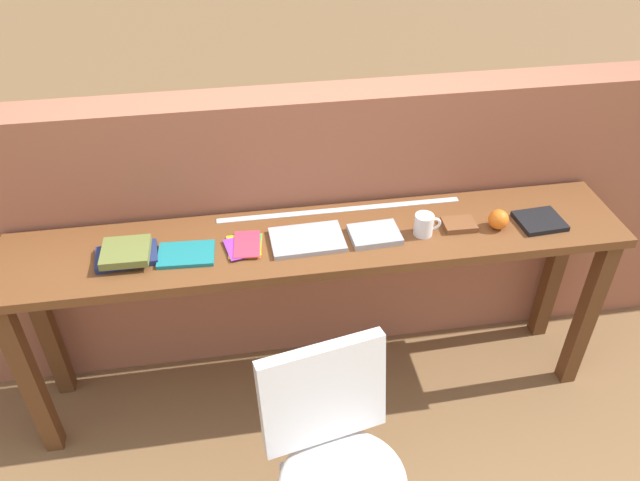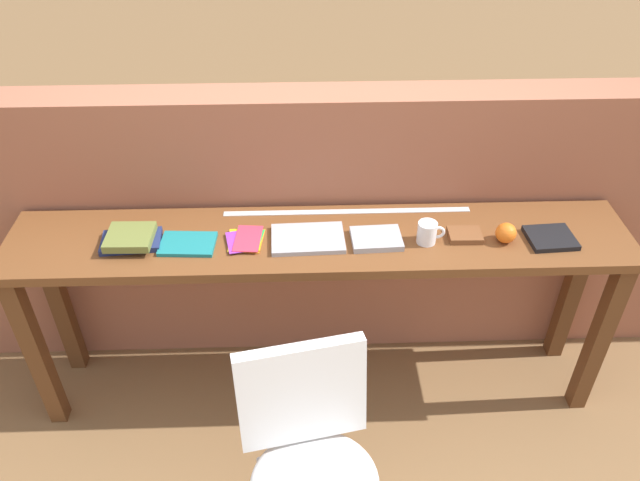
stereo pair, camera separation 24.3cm
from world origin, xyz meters
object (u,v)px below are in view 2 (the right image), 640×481
(pamphlet_pile_colourful, at_px, (246,240))
(book_open_centre, at_px, (308,239))
(chair_white_moulded, at_px, (310,453))
(mug, at_px, (428,233))
(book_stack_leftmost, at_px, (131,239))
(leather_journal_brown, at_px, (465,235))
(book_repair_rightmost, at_px, (551,238))
(magazine_cycling, at_px, (188,244))
(sports_ball_small, at_px, (506,233))

(pamphlet_pile_colourful, height_order, book_open_centre, book_open_centre)
(chair_white_moulded, xyz_separation_m, pamphlet_pile_colourful, (-0.23, 0.72, 0.36))
(chair_white_moulded, height_order, mug, mug)
(book_stack_leftmost, height_order, leather_journal_brown, book_stack_leftmost)
(chair_white_moulded, relative_size, mug, 8.10)
(book_stack_leftmost, height_order, book_open_centre, book_stack_leftmost)
(mug, bearing_deg, book_stack_leftmost, 178.96)
(mug, xyz_separation_m, leather_journal_brown, (0.16, 0.02, -0.03))
(book_open_centre, bearing_deg, book_stack_leftmost, 178.22)
(chair_white_moulded, relative_size, book_stack_leftmost, 3.72)
(mug, height_order, leather_journal_brown, mug)
(book_repair_rightmost, bearing_deg, chair_white_moulded, -148.30)
(book_repair_rightmost, bearing_deg, book_stack_leftmost, 175.30)
(book_stack_leftmost, relative_size, magazine_cycling, 1.13)
(magazine_cycling, distance_m, leather_journal_brown, 1.09)
(sports_ball_small, bearing_deg, book_stack_leftmost, 178.90)
(book_stack_leftmost, bearing_deg, mug, -1.04)
(pamphlet_pile_colourful, xyz_separation_m, leather_journal_brown, (0.87, -0.00, 0.00))
(leather_journal_brown, bearing_deg, book_repair_rightmost, -3.46)
(chair_white_moulded, distance_m, book_repair_rightmost, 1.24)
(magazine_cycling, bearing_deg, book_stack_leftmost, 179.77)
(sports_ball_small, bearing_deg, magazine_cycling, 179.34)
(chair_white_moulded, xyz_separation_m, magazine_cycling, (-0.46, 0.70, 0.36))
(book_open_centre, bearing_deg, leather_journal_brown, -1.93)
(sports_ball_small, bearing_deg, book_open_centre, 177.82)
(book_stack_leftmost, distance_m, pamphlet_pile_colourful, 0.45)
(chair_white_moulded, xyz_separation_m, book_repair_rightmost, (0.97, 0.69, 0.36))
(book_stack_leftmost, relative_size, book_open_centre, 0.84)
(chair_white_moulded, relative_size, sports_ball_small, 10.96)
(chair_white_moulded, bearing_deg, sports_ball_small, 41.26)
(magazine_cycling, xyz_separation_m, pamphlet_pile_colourful, (0.23, 0.02, -0.00))
(chair_white_moulded, relative_size, pamphlet_pile_colourful, 4.91)
(mug, bearing_deg, chair_white_moulded, -124.47)
(pamphlet_pile_colourful, bearing_deg, book_repair_rightmost, -1.51)
(magazine_cycling, bearing_deg, book_open_centre, 5.17)
(pamphlet_pile_colourful, bearing_deg, chair_white_moulded, -72.05)
(pamphlet_pile_colourful, relative_size, sports_ball_small, 2.23)
(book_stack_leftmost, relative_size, book_repair_rightmost, 1.33)
(leather_journal_brown, bearing_deg, book_open_centre, -178.79)
(book_stack_leftmost, bearing_deg, book_repair_rightmost, -0.93)
(chair_white_moulded, height_order, book_open_centre, book_open_centre)
(book_open_centre, bearing_deg, magazine_cycling, 179.95)
(chair_white_moulded, height_order, pamphlet_pile_colourful, pamphlet_pile_colourful)
(chair_white_moulded, xyz_separation_m, leather_journal_brown, (0.63, 0.72, 0.37))
(leather_journal_brown, bearing_deg, sports_ball_small, -9.60)
(book_open_centre, xyz_separation_m, mug, (0.47, -0.02, 0.04))
(pamphlet_pile_colourful, xyz_separation_m, sports_ball_small, (1.02, -0.03, 0.03))
(book_stack_leftmost, xyz_separation_m, sports_ball_small, (1.47, -0.03, 0.01))
(book_open_centre, relative_size, book_repair_rightmost, 1.58)
(leather_journal_brown, distance_m, book_repair_rightmost, 0.34)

